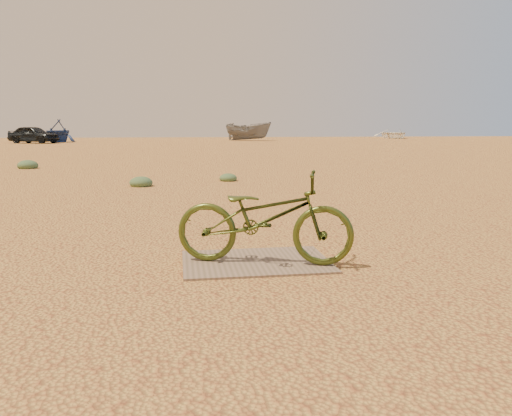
{
  "coord_description": "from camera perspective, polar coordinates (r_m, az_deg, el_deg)",
  "views": [
    {
      "loc": [
        -0.54,
        -4.82,
        1.4
      ],
      "look_at": [
        0.23,
        0.13,
        0.57
      ],
      "focal_mm": 35.0,
      "sensor_mm": 36.0,
      "label": 1
    }
  ],
  "objects": [
    {
      "name": "kale_c",
      "position": [
        18.39,
        -24.62,
        4.13
      ],
      "size": [
        0.66,
        0.66,
        0.36
      ],
      "primitive_type": "ellipsoid",
      "color": "#536D46",
      "rests_on": "ground"
    },
    {
      "name": "kale_a",
      "position": [
        12.07,
        -12.99,
        2.45
      ],
      "size": [
        0.54,
        0.54,
        0.3
      ],
      "primitive_type": "ellipsoid",
      "color": "#536D46",
      "rests_on": "ground"
    },
    {
      "name": "plywood_board",
      "position": [
        5.2,
        0.0,
        -6.14
      ],
      "size": [
        1.51,
        1.06,
        0.02
      ],
      "primitive_type": "cube",
      "color": "#7E6454",
      "rests_on": "ground"
    },
    {
      "name": "boat_far_left",
      "position": [
        47.51,
        -21.71,
        8.21
      ],
      "size": [
        4.23,
        4.59,
        2.01
      ],
      "primitive_type": "imported",
      "rotation": [
        0.0,
        0.0,
        -0.28
      ],
      "color": "navy",
      "rests_on": "ground"
    },
    {
      "name": "boat_mid_right",
      "position": [
        49.33,
        -0.89,
        8.76
      ],
      "size": [
        4.96,
        3.64,
        1.81
      ],
      "primitive_type": "imported",
      "rotation": [
        0.0,
        0.0,
        1.11
      ],
      "color": "slate",
      "rests_on": "ground"
    },
    {
      "name": "kale_b",
      "position": [
        12.92,
        -3.2,
        3.11
      ],
      "size": [
        0.45,
        0.45,
        0.25
      ],
      "primitive_type": "ellipsoid",
      "color": "#536D46",
      "rests_on": "ground"
    },
    {
      "name": "ground",
      "position": [
        5.05,
        -2.35,
        -6.74
      ],
      "size": [
        120.0,
        120.0,
        0.0
      ],
      "primitive_type": "plane",
      "color": "tan",
      "rests_on": "ground"
    },
    {
      "name": "boat_far_right",
      "position": [
        60.58,
        15.46,
        8.2
      ],
      "size": [
        4.28,
        5.6,
        1.08
      ],
      "primitive_type": "imported",
      "rotation": [
        0.0,
        0.0,
        -0.11
      ],
      "color": "white",
      "rests_on": "ground"
    },
    {
      "name": "bicycle",
      "position": [
        5.01,
        0.96,
        -1.09
      ],
      "size": [
        1.89,
        1.11,
        0.94
      ],
      "primitive_type": "imported",
      "rotation": [
        0.0,
        0.0,
        1.28
      ],
      "color": "#3C4A19",
      "rests_on": "plywood_board"
    },
    {
      "name": "car",
      "position": [
        45.53,
        -24.09,
        7.68
      ],
      "size": [
        4.52,
        3.32,
        1.43
      ],
      "primitive_type": "imported",
      "rotation": [
        0.0,
        0.0,
        1.13
      ],
      "color": "black",
      "rests_on": "ground"
    }
  ]
}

